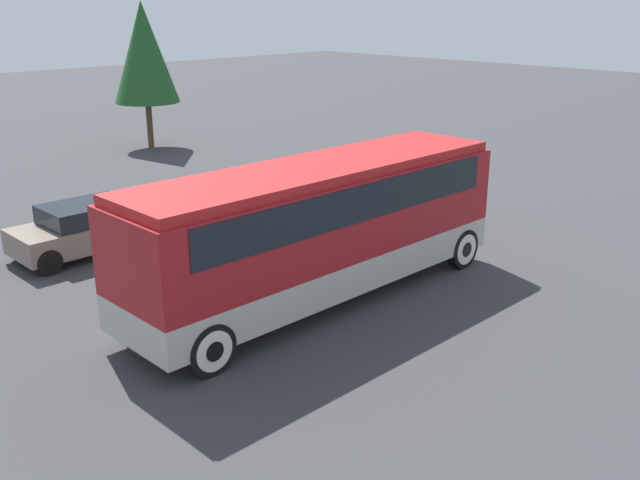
# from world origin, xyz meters

# --- Properties ---
(ground_plane) EXTENTS (120.00, 120.00, 0.00)m
(ground_plane) POSITION_xyz_m (0.00, 0.00, 0.00)
(ground_plane) COLOR #38383A
(tour_bus) EXTENTS (9.99, 2.57, 3.26)m
(tour_bus) POSITION_xyz_m (0.10, 0.00, 1.96)
(tour_bus) COLOR #B7B2A8
(tour_bus) RESTS_ON ground_plane
(parked_car_near) EXTENTS (4.35, 1.85, 1.52)m
(parked_car_near) POSITION_xyz_m (4.15, 5.84, 0.75)
(parked_car_near) COLOR navy
(parked_car_near) RESTS_ON ground_plane
(parked_car_mid) EXTENTS (4.42, 1.90, 1.44)m
(parked_car_mid) POSITION_xyz_m (-2.21, 6.81, 0.72)
(parked_car_mid) COLOR #7A6B5B
(parked_car_mid) RESTS_ON ground_plane
(tree_center) EXTENTS (2.99, 2.99, 6.71)m
(tree_center) POSITION_xyz_m (6.93, 18.65, 4.41)
(tree_center) COLOR brown
(tree_center) RESTS_ON ground_plane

